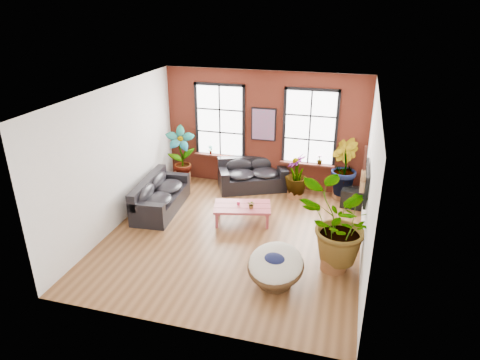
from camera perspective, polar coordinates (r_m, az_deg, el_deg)
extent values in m
cube|color=brown|center=(10.54, -0.88, -7.56)|extent=(6.00, 6.50, 0.02)
cube|color=white|center=(9.25, -1.01, 11.53)|extent=(6.00, 6.50, 0.02)
cube|color=#4D1A12|center=(12.74, 3.21, 6.63)|extent=(6.00, 0.02, 3.50)
cube|color=silver|center=(7.02, -8.53, -8.27)|extent=(6.00, 0.02, 3.50)
cube|color=silver|center=(10.94, -16.27, 2.87)|extent=(0.02, 6.50, 3.50)
cube|color=silver|center=(9.42, 16.91, -0.52)|extent=(0.02, 6.50, 3.50)
cube|color=white|center=(12.98, -2.71, 7.86)|extent=(1.40, 0.02, 2.10)
cube|color=#3C1610|center=(13.24, -2.71, 3.27)|extent=(1.60, 0.22, 0.06)
cube|color=white|center=(12.43, 9.30, 6.89)|extent=(1.40, 0.02, 2.10)
cube|color=#3C1610|center=(12.70, 8.95, 2.13)|extent=(1.60, 0.22, 0.06)
cube|color=black|center=(12.96, 1.67, -0.22)|extent=(2.22, 1.71, 0.45)
cube|color=black|center=(13.12, 1.39, 2.24)|extent=(1.91, 1.05, 0.46)
cube|color=black|center=(12.71, -2.21, 0.96)|extent=(0.62, 0.98, 0.24)
cube|color=black|center=(13.01, 5.49, 1.42)|extent=(0.62, 0.98, 0.24)
ellipsoid|color=black|center=(12.74, 0.05, 0.78)|extent=(1.10, 1.09, 0.26)
ellipsoid|color=black|center=(12.94, -0.15, 1.93)|extent=(0.87, 0.58, 0.44)
ellipsoid|color=black|center=(12.88, 3.39, 0.98)|extent=(1.10, 1.09, 0.26)
ellipsoid|color=black|center=(13.07, 3.14, 2.12)|extent=(0.87, 0.58, 0.44)
cube|color=black|center=(11.89, -10.42, -2.94)|extent=(1.11, 2.30, 0.44)
cube|color=black|center=(11.83, -12.17, -0.85)|extent=(0.40, 2.25, 0.45)
cube|color=black|center=(10.91, -12.40, -3.64)|extent=(0.95, 0.30, 0.23)
cube|color=black|center=(12.60, -8.92, 0.39)|extent=(0.95, 0.30, 0.23)
ellipsoid|color=black|center=(11.38, -11.06, -2.66)|extent=(0.86, 1.04, 0.25)
ellipsoid|color=black|center=(11.41, -12.39, -1.80)|extent=(0.32, 1.00, 0.43)
ellipsoid|color=black|center=(12.13, -9.54, -0.86)|extent=(0.86, 1.04, 0.25)
ellipsoid|color=black|center=(12.16, -10.79, -0.07)|extent=(0.32, 1.00, 0.43)
cube|color=#9B3840|center=(10.98, 0.31, -3.59)|extent=(1.59, 1.14, 0.06)
cube|color=#3C1610|center=(10.84, 0.29, -3.76)|extent=(1.40, 0.35, 0.00)
cube|color=#3C1610|center=(11.09, 0.33, -3.12)|extent=(1.40, 0.35, 0.00)
cube|color=#9B3840|center=(10.83, -3.13, -5.41)|extent=(0.09, 0.09, 0.40)
cube|color=#9B3840|center=(10.80, 3.66, -5.51)|extent=(0.09, 0.09, 0.40)
cube|color=#9B3840|center=(11.41, -2.86, -3.83)|extent=(0.09, 0.09, 0.40)
cube|color=#9B3840|center=(11.38, 3.57, -3.92)|extent=(0.09, 0.09, 0.40)
cylinder|color=#D43562|center=(10.99, -0.22, -3.10)|extent=(0.10, 0.10, 0.09)
cylinder|color=#462E19|center=(8.92, 4.70, -12.95)|extent=(0.74, 0.74, 0.26)
torus|color=#462E19|center=(8.74, 4.76, -11.33)|extent=(1.29, 1.29, 0.52)
ellipsoid|color=beige|center=(8.71, 4.78, -10.97)|extent=(1.25, 1.30, 0.70)
ellipsoid|color=#14183F|center=(8.59, 4.68, -10.43)|extent=(0.48, 0.41, 0.20)
cube|color=black|center=(12.62, 3.16, 7.41)|extent=(0.74, 0.04, 0.98)
cube|color=#0C7F8C|center=(12.60, 3.13, 7.38)|extent=(0.66, 0.02, 0.90)
cube|color=black|center=(9.74, 16.49, -0.34)|extent=(0.06, 1.25, 0.72)
cube|color=black|center=(9.73, 16.28, -0.32)|extent=(0.01, 1.15, 0.62)
cylinder|color=#B27F4C|center=(10.90, 15.95, -0.69)|extent=(0.09, 0.38, 0.38)
cylinder|color=#B27F4C|center=(10.81, 16.09, 0.53)|extent=(0.09, 0.30, 0.30)
cylinder|color=black|center=(10.90, 15.92, -0.68)|extent=(0.09, 0.11, 0.11)
cube|color=#3C1610|center=(10.68, 16.31, 2.36)|extent=(0.04, 0.05, 0.55)
cube|color=#3C1610|center=(10.57, 16.50, 3.98)|extent=(0.06, 0.06, 0.14)
cube|color=black|center=(12.27, 14.84, -2.29)|extent=(0.67, 0.58, 0.51)
cylinder|color=brown|center=(13.44, -7.68, 0.28)|extent=(0.64, 0.64, 0.38)
cylinder|color=brown|center=(12.72, 13.31, -1.61)|extent=(0.63, 0.63, 0.35)
cylinder|color=brown|center=(9.50, 12.38, -10.43)|extent=(0.57, 0.57, 0.41)
cylinder|color=brown|center=(12.53, 7.33, -1.62)|extent=(0.51, 0.51, 0.32)
imported|color=#244713|center=(13.15, -7.87, 3.49)|extent=(1.05, 0.90, 1.68)
imported|color=#244713|center=(12.45, 13.54, 1.75)|extent=(1.08, 1.13, 1.62)
imported|color=#244713|center=(9.10, 12.89, -5.96)|extent=(1.98, 1.86, 1.75)
imported|color=#244713|center=(12.31, 7.54, 0.79)|extent=(0.73, 0.73, 1.17)
imported|color=#244713|center=(10.78, 1.55, -3.31)|extent=(0.21, 0.19, 0.22)
imported|color=#244713|center=(13.28, -3.96, 4.05)|extent=(0.17, 0.17, 0.27)
imported|color=#244713|center=(12.62, 10.58, 2.66)|extent=(0.19, 0.19, 0.27)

